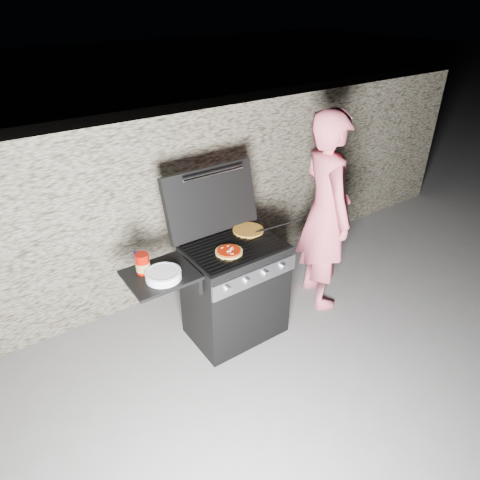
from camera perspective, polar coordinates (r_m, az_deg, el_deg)
ground at (r=4.03m, az=-0.60°, el=-11.92°), size 50.00×50.00×0.00m
stone_wall at (r=4.30m, az=-8.60°, el=5.08°), size 8.00×0.35×1.80m
gas_grill at (r=3.64m, az=-3.92°, el=-8.11°), size 1.34×0.79×0.91m
pizza_topped at (r=3.39m, az=-1.49°, el=-1.50°), size 0.24×0.24×0.02m
pizza_plain at (r=3.70m, az=1.10°, el=1.34°), size 0.34×0.34×0.01m
sauce_jar at (r=3.22m, az=-12.87°, el=-3.05°), size 0.12×0.12×0.16m
blue_carton at (r=3.29m, az=-13.30°, el=-2.62°), size 0.07×0.06×0.14m
plate_stack at (r=3.15m, az=-10.19°, el=-4.61°), size 0.28×0.28×0.06m
person at (r=4.00m, az=11.30°, el=3.60°), size 0.65×0.80×1.90m
tongs at (r=3.70m, az=5.04°, el=1.85°), size 0.42×0.16×0.09m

